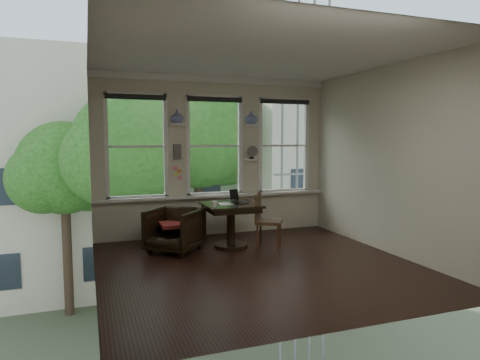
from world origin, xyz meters
name	(u,v)px	position (x,y,z in m)	size (l,w,h in m)	color
ground	(258,265)	(0.00, 0.00, 0.00)	(4.50, 4.50, 0.00)	black
ceiling	(259,55)	(0.00, 0.00, 3.00)	(4.50, 4.50, 0.00)	silver
wall_back	(214,156)	(0.00, 2.25, 1.50)	(4.50, 4.50, 0.00)	beige
wall_front	(350,175)	(0.00, -2.25, 1.50)	(4.50, 4.50, 0.00)	beige
wall_left	(91,166)	(-2.25, 0.00, 1.50)	(4.50, 4.50, 0.00)	beige
wall_right	(389,160)	(2.25, 0.00, 1.50)	(4.50, 4.50, 0.00)	beige
window_left	(136,146)	(-1.45, 2.25, 1.70)	(1.10, 0.12, 1.90)	white
window_center	(214,146)	(0.00, 2.25, 1.70)	(1.10, 0.12, 1.90)	white
window_right	(283,146)	(1.45, 2.25, 1.70)	(1.10, 0.12, 1.90)	white
shelf_left	(177,124)	(-0.72, 2.15, 2.10)	(0.26, 0.16, 0.03)	white
shelf_right	(251,125)	(0.72, 2.15, 2.10)	(0.26, 0.16, 0.03)	white
intercom	(177,152)	(-0.72, 2.18, 1.60)	(0.14, 0.06, 0.28)	#59544F
sticky_notes	(177,171)	(-0.72, 2.19, 1.25)	(0.16, 0.01, 0.24)	pink
desk_fan	(252,155)	(0.72, 2.13, 1.53)	(0.20, 0.20, 0.24)	#59544F
vase_left	(177,117)	(-0.72, 2.15, 2.24)	(0.24, 0.24, 0.25)	silver
vase_right	(251,118)	(0.72, 2.15, 2.24)	(0.24, 0.24, 0.25)	silver
table	(231,226)	(-0.04, 1.13, 0.38)	(0.90, 0.90, 0.75)	black
armchair_left	(174,230)	(-1.00, 1.16, 0.36)	(0.76, 0.79, 0.72)	black
cushion_red	(174,225)	(-1.00, 1.16, 0.45)	(0.45, 0.45, 0.06)	maroon
side_chair_right	(269,221)	(0.55, 0.86, 0.46)	(0.42, 0.42, 0.92)	#3E2716
laptop	(239,203)	(0.10, 1.09, 0.76)	(0.36, 0.23, 0.03)	black
mug	(214,204)	(-0.41, 0.85, 0.80)	(0.10, 0.10, 0.10)	white
drinking_glass	(233,202)	(-0.03, 1.03, 0.80)	(0.12, 0.12, 0.09)	white
tablet	(234,196)	(0.07, 1.27, 0.86)	(0.16, 0.02, 0.22)	black
papers	(226,204)	(-0.13, 1.13, 0.75)	(0.22, 0.30, 0.00)	silver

